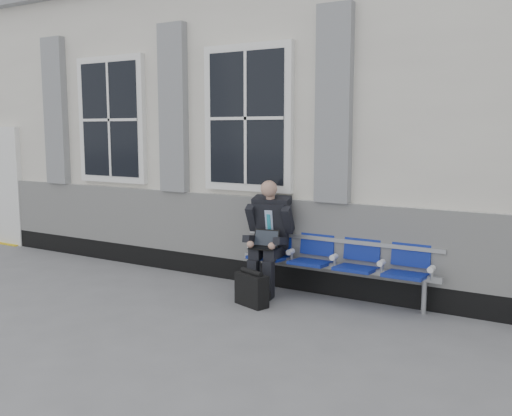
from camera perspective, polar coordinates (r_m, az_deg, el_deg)
The scene contains 5 objects.
ground at distance 7.07m, azimuth -9.57°, elevation -9.56°, with size 70.00×70.00×0.00m, color slate.
station_building at distance 9.66m, azimuth 3.64°, elevation 8.56°, with size 14.40×4.40×4.49m.
bench at distance 7.14m, azimuth 8.02°, elevation -4.76°, with size 2.60×0.47×0.91m.
businessman at distance 7.36m, azimuth 1.30°, elevation -2.46°, with size 0.63×0.84×1.46m.
briefcase at distance 6.90m, azimuth -0.44°, elevation -8.10°, with size 0.47×0.31×0.45m.
Camera 1 is at (4.40, -5.11, 2.11)m, focal length 40.00 mm.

